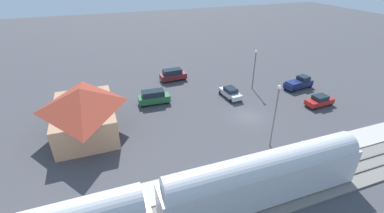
{
  "coord_description": "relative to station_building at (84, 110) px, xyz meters",
  "views": [
    {
      "loc": [
        -29.05,
        19.38,
        19.88
      ],
      "look_at": [
        3.9,
        7.25,
        1.0
      ],
      "focal_mm": 25.2,
      "sensor_mm": 36.0,
      "label": 1
    }
  ],
  "objects": [
    {
      "name": "pedestrian_on_platform",
      "position": [
        -13.92,
        -23.01,
        -1.94
      ],
      "size": [
        0.36,
        0.36,
        1.71
      ],
      "color": "brown",
      "rests_on": "platform"
    },
    {
      "name": "sedan_silver",
      "position": [
        2.45,
        -22.43,
        -2.34
      ],
      "size": [
        4.65,
        2.59,
        1.74
      ],
      "color": "silver",
      "rests_on": "ground"
    },
    {
      "name": "station_building",
      "position": [
        0.0,
        0.0,
        0.0
      ],
      "size": [
        12.04,
        8.07,
        6.18
      ],
      "color": "tan",
      "rests_on": "ground"
    },
    {
      "name": "suv_maroon",
      "position": [
        12.8,
        -15.65,
        -2.07
      ],
      "size": [
        2.13,
        4.96,
        2.22
      ],
      "color": "maroon",
      "rests_on": "ground"
    },
    {
      "name": "railway_track",
      "position": [
        -18.0,
        -22.0,
        -3.12
      ],
      "size": [
        4.8,
        70.0,
        0.3
      ],
      "color": "slate",
      "rests_on": "ground"
    },
    {
      "name": "pickup_navy",
      "position": [
        1.59,
        -35.54,
        -2.19
      ],
      "size": [
        2.74,
        5.63,
        2.14
      ],
      "color": "navy",
      "rests_on": "ground"
    },
    {
      "name": "sedan_red",
      "position": [
        -4.92,
        -34.13,
        -2.34
      ],
      "size": [
        2.11,
        4.6,
        1.74
      ],
      "color": "red",
      "rests_on": "ground"
    },
    {
      "name": "ground_plane",
      "position": [
        -4.0,
        -22.0,
        -3.22
      ],
      "size": [
        200.0,
        200.0,
        0.0
      ],
      "primitive_type": "plane",
      "color": "#424247"
    },
    {
      "name": "light_pole_near_platform",
      "position": [
        -11.2,
        -20.83,
        1.86
      ],
      "size": [
        0.44,
        0.44,
        8.12
      ],
      "color": "#515156",
      "rests_on": "ground"
    },
    {
      "name": "light_pole_lot_center",
      "position": [
        4.31,
        -27.77,
        1.22
      ],
      "size": [
        0.44,
        0.44,
        6.95
      ],
      "color": "#515156",
      "rests_on": "ground"
    },
    {
      "name": "platform",
      "position": [
        -14.0,
        -22.0,
        -3.07
      ],
      "size": [
        3.2,
        46.0,
        0.3
      ],
      "color": "#B7B2A8",
      "rests_on": "ground"
    },
    {
      "name": "suv_green",
      "position": [
        4.71,
        -10.09,
        -2.07
      ],
      "size": [
        2.16,
        4.98,
        2.22
      ],
      "color": "#236638",
      "rests_on": "ground"
    }
  ]
}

